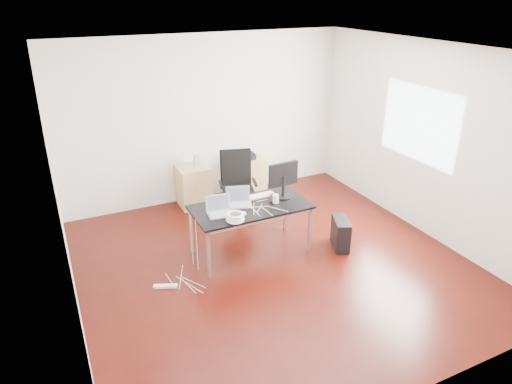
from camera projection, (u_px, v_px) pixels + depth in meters
name	position (u px, v px, depth m)	size (l,w,h in m)	color
room_shell	(278.00, 167.00, 5.67)	(5.00, 5.00, 5.00)	#310A05
desk	(250.00, 209.00, 6.22)	(1.60, 0.80, 0.73)	black
office_chair	(237.00, 182.00, 7.28)	(0.59, 0.61, 1.08)	black
filing_cabinet_left	(193.00, 186.00, 7.77)	(0.50, 0.50, 0.70)	tan
filing_cabinet_right	(249.00, 176.00, 8.18)	(0.50, 0.50, 0.70)	tan
pc_tower	(341.00, 233.00, 6.55)	(0.20, 0.45, 0.44)	black
wastebasket	(198.00, 196.00, 7.90)	(0.24, 0.24, 0.28)	black
power_strip	(165.00, 286.00, 5.73)	(0.30, 0.06, 0.04)	white
laptop_left	(220.00, 210.00, 5.97)	(0.36, 0.29, 0.23)	silver
laptop_right	(239.00, 201.00, 6.22)	(0.39, 0.34, 0.23)	silver
monitor	(283.00, 178.00, 6.37)	(0.45, 0.26, 0.51)	black
keyboard	(260.00, 196.00, 6.47)	(0.44, 0.14, 0.02)	white
cup_white	(276.00, 199.00, 6.27)	(0.08, 0.08, 0.12)	white
cup_brown	(272.00, 197.00, 6.33)	(0.08, 0.08, 0.10)	brown
cable_coil	(235.00, 217.00, 5.79)	(0.24, 0.24, 0.11)	white
power_adapter	(243.00, 214.00, 5.96)	(0.07, 0.07, 0.03)	white
speaker	(196.00, 160.00, 7.66)	(0.09, 0.08, 0.18)	#9E9E9E
navy_garment	(246.00, 156.00, 7.98)	(0.30, 0.24, 0.09)	black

